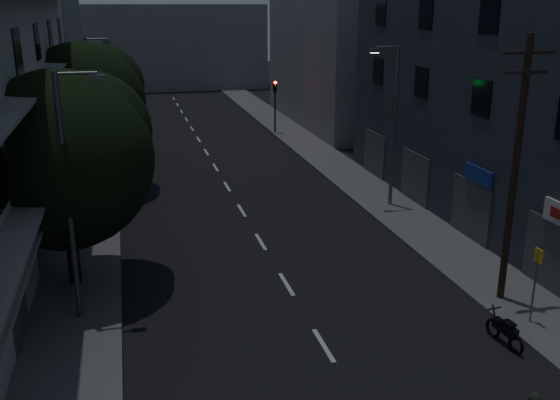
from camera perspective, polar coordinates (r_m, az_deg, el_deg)
name	(u,v)px	position (r m, az deg, el deg)	size (l,w,h in m)	color
ground	(226,184)	(36.39, -4.99, 1.45)	(160.00, 160.00, 0.00)	black
sidewalk_left	(92,192)	(36.02, -16.84, 0.71)	(3.00, 90.00, 0.15)	#565659
sidewalk_right	(347,175)	(38.21, 6.18, 2.31)	(3.00, 90.00, 0.15)	#565659
lane_markings	(211,159)	(42.37, -6.36, 3.72)	(0.15, 60.50, 0.01)	beige
building_right	(535,112)	(29.64, 22.29, 7.44)	(6.19, 28.00, 11.00)	#292C37
building_far_left	(37,29)	(57.98, -21.29, 14.35)	(6.00, 20.00, 16.00)	slate
building_far_right	(331,47)	(54.54, 4.70, 13.73)	(6.00, 20.00, 13.00)	slate
building_far_end	(165,47)	(79.91, -10.47, 13.60)	(24.00, 8.00, 10.00)	slate
tree_near	(64,153)	(23.07, -19.11, 4.08)	(6.33, 6.33, 7.81)	black
tree_mid	(85,99)	(35.18, -17.43, 8.80)	(6.53, 6.53, 8.04)	black
tree_far	(91,88)	(43.35, -16.94, 9.73)	(5.89, 5.89, 7.29)	black
traffic_signal_far_right	(275,96)	(49.97, -0.45, 9.53)	(0.28, 0.37, 4.10)	black
traffic_signal_far_left	(107,100)	(49.33, -15.50, 8.80)	(0.28, 0.37, 4.10)	black
street_lamp_left_near	(70,187)	(20.36, -18.61, 1.16)	(1.51, 0.25, 8.00)	#53565A
street_lamp_right	(392,118)	(31.56, 10.23, 7.35)	(1.51, 0.25, 8.00)	slate
street_lamp_left_far	(93,98)	(39.61, -16.76, 8.91)	(1.51, 0.25, 8.00)	#54575C
utility_pole	(515,167)	(21.97, 20.71, 2.82)	(1.80, 0.24, 9.00)	black
bus_stop_sign	(536,272)	(21.47, 22.39, -6.11)	(0.06, 0.35, 2.52)	#595B60
motorcycle	(505,332)	(20.66, 19.85, -11.25)	(0.49, 1.70, 1.09)	black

